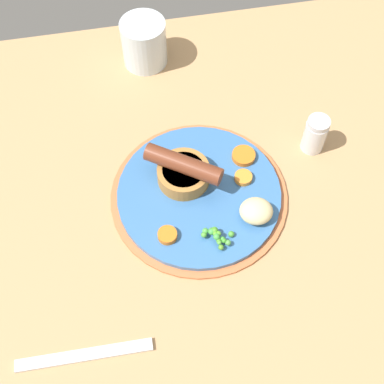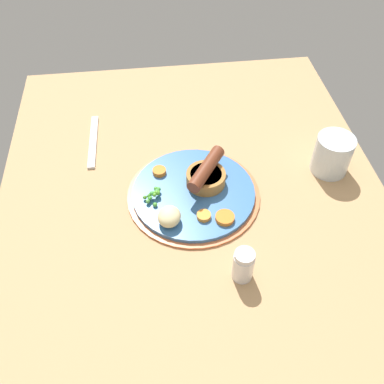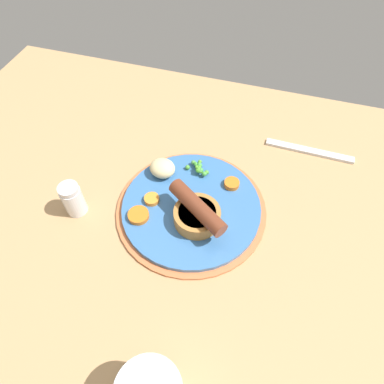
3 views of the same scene
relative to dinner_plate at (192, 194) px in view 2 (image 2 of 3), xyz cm
name	(u,v)px [view 2 (image 2 of 3)]	position (x,y,z in cm)	size (l,w,h in cm)	color
dining_table	(197,219)	(5.18, 0.40, -2.07)	(110.00, 80.00, 3.00)	tan
dinner_plate	(192,194)	(0.00, 0.00, 0.00)	(27.28, 27.28, 1.40)	#CC6B3D
sausage_pudding	(206,175)	(-1.88, 3.19, 3.13)	(11.45, 8.95, 5.48)	#AD7538
pea_pile	(154,195)	(0.98, -7.69, 1.85)	(4.85, 3.73, 1.81)	#54A443
potato_chunk_0	(169,216)	(7.40, -5.19, 2.39)	(4.42, 4.93, 3.11)	beige
carrot_slice_0	(204,216)	(7.14, 1.47, 1.28)	(2.74, 2.74, 0.90)	orange
carrot_slice_1	(159,171)	(-5.94, -6.14, 1.34)	(2.84, 2.84, 1.02)	orange
carrot_slice_2	(225,218)	(8.13, 5.40, 1.30)	(3.69, 3.69, 0.93)	orange
fork	(93,141)	(-19.38, -20.61, -0.27)	(18.00, 1.60, 0.60)	silver
drinking_glass	(332,154)	(-4.03, 30.49, 3.70)	(7.91, 7.91, 8.53)	silver
salt_shaker	(243,265)	(19.91, 6.40, 2.75)	(3.69, 3.69, 6.71)	silver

